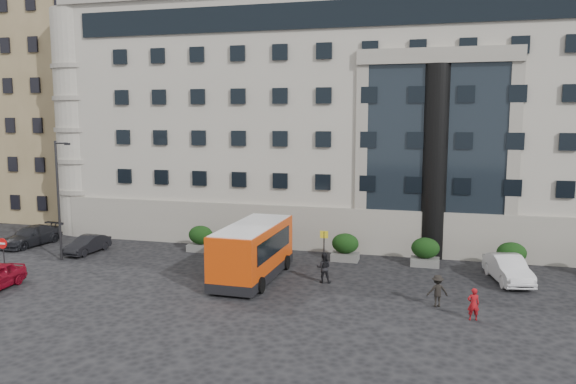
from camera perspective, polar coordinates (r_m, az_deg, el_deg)
name	(u,v)px	position (r m, az deg, el deg)	size (l,w,h in m)	color
ground	(211,287)	(32.45, -7.82, -9.55)	(120.00, 120.00, 0.00)	black
civic_building	(367,123)	(50.92, 8.03, 6.98)	(44.00, 24.00, 18.00)	#A59F91
entrance_column	(435,162)	(38.98, 14.70, 2.92)	(1.80, 1.80, 13.00)	black
apartment_near	(62,112)	(60.47, -22.00, 7.56)	(14.00, 14.00, 20.00)	olive
apartment_far	(130,105)	(77.17, -15.79, 8.49)	(13.00, 13.00, 22.00)	#866C4E
hedge_a	(201,238)	(40.67, -8.84, -4.67)	(1.80, 1.26, 1.84)	#5B5B58
hedge_b	(271,242)	(38.92, -1.78, -5.14)	(1.80, 1.26, 1.84)	#5B5B58
hedge_c	(345,247)	(37.80, 5.83, -5.57)	(1.80, 1.26, 1.84)	#5B5B58
hedge_d	(425,252)	(37.38, 13.77, -5.91)	(1.80, 1.26, 1.84)	#5B5B58
hedge_e	(511,257)	(37.68, 21.75, -6.13)	(1.80, 1.26, 1.84)	#5B5B58
street_lamp	(59,196)	(39.98, -22.24, -0.37)	(1.16, 0.18, 8.00)	#262628
bus_stop_sign	(324,244)	(35.08, 3.68, -5.25)	(0.50, 0.08, 2.52)	#262628
no_entry_sign	(3,249)	(38.05, -26.98, -5.18)	(0.64, 0.16, 2.32)	#262628
minibus	(253,249)	(33.36, -3.60, -5.81)	(3.09, 7.89, 3.26)	#C83B09
red_truck	(108,210)	(50.44, -17.78, -1.73)	(3.49, 6.23, 3.19)	maroon
parked_car_b	(88,244)	(42.14, -19.69, -5.04)	(1.30, 3.73, 1.23)	black
parked_car_c	(31,236)	(46.19, -24.63, -4.08)	(1.98, 4.87, 1.41)	black
parked_car_d	(120,217)	(51.75, -16.66, -2.45)	(2.46, 5.34, 1.48)	black
white_taxi	(508,269)	(35.35, 21.44, -7.28)	(1.63, 4.68, 1.54)	silver
pedestrian_a	(473,304)	(28.39, 18.31, -10.76)	(0.57, 0.37, 1.57)	maroon
pedestrian_b	(324,268)	(32.83, 3.66, -7.68)	(0.86, 0.67, 1.77)	black
pedestrian_c	(437,291)	(29.79, 14.94, -9.67)	(1.06, 0.61, 1.65)	black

